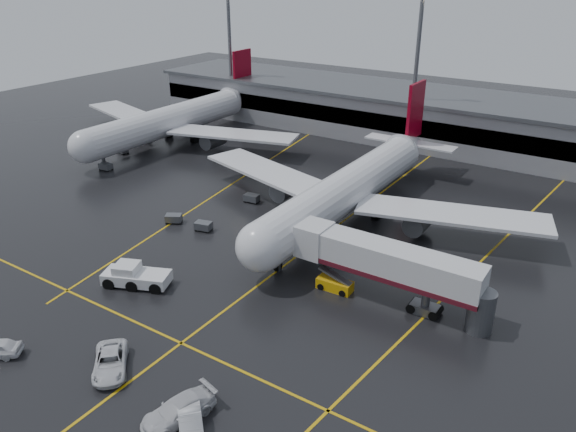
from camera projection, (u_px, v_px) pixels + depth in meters
The scene contains 21 objects.
ground at pixel (312, 245), 65.11m from camera, with size 220.00×220.00×0.00m, color black.
apron_line_centre at pixel (312, 245), 65.11m from camera, with size 0.25×90.00×0.02m, color gold.
apron_line_stop at pixel (181, 343), 48.37m from camera, with size 60.00×0.25×0.02m, color gold.
apron_line_left at pixel (231, 185), 82.68m from camera, with size 0.25×70.00×0.02m, color gold.
apron_line_right at pixel (492, 251), 63.74m from camera, with size 0.25×70.00×0.02m, color gold.
terminal at pixel (450, 120), 99.78m from camera, with size 122.00×19.00×8.60m.
light_mast_left at pixel (230, 46), 113.46m from camera, with size 3.00×1.20×25.45m.
light_mast_mid at pixel (417, 64), 93.53m from camera, with size 3.00×1.20×25.45m.
main_airliner at pixel (352, 186), 70.74m from camera, with size 48.80×45.60×14.10m.
second_airliner at pixel (175, 119), 100.79m from camera, with size 48.80×45.60×14.10m.
jet_bridge at pixel (387, 264), 53.00m from camera, with size 19.90×3.40×6.05m.
pushback_tractor at pixel (135, 276), 56.77m from camera, with size 7.24×5.09×2.40m.
belt_loader at pixel (335, 285), 56.07m from camera, with size 3.68×1.84×2.29m.
service_van_a at pixel (110, 362), 44.94m from camera, with size 2.54×5.51×1.53m, color silver.
service_van_b at pixel (178, 410), 40.01m from camera, with size 2.32×5.71×1.66m, color silver.
service_van_c at pixel (190, 422), 39.06m from camera, with size 1.63×4.67×1.54m, color silver.
baggage_cart_a at pixel (203, 226), 68.41m from camera, with size 2.26×1.75×1.12m.
baggage_cart_b at pixel (174, 218), 70.45m from camera, with size 2.38×2.15×1.12m.
baggage_cart_c at pixel (252, 198), 76.50m from camera, with size 2.14×1.54×1.12m.
baggage_cart_d at pixel (123, 150), 96.00m from camera, with size 2.23×1.69×1.12m.
baggage_cart_e at pixel (106, 166), 88.24m from camera, with size 2.09×1.44×1.12m.
Camera 1 is at (29.35, -49.86, 30.17)m, focal length 34.79 mm.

